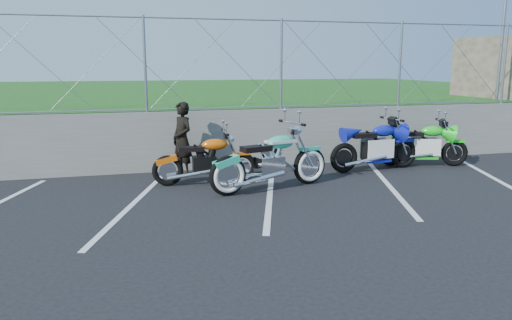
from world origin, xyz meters
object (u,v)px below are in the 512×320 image
object	(u,v)px
naked_orange	(207,162)
sportbike_green	(424,146)
sportbike_blue	(376,148)
person_standing	(182,139)
cruiser_turquoise	(272,163)

from	to	relation	value
naked_orange	sportbike_green	xyz separation A→B (m)	(5.10, 0.42, 0.02)
naked_orange	sportbike_blue	distance (m)	3.82
sportbike_green	person_standing	bearing A→B (deg)	-166.93
cruiser_turquoise	person_standing	distance (m)	2.16
sportbike_green	sportbike_blue	bearing A→B (deg)	-157.51
sportbike_blue	person_standing	distance (m)	4.22
cruiser_turquoise	sportbike_blue	world-z (taller)	cruiser_turquoise
cruiser_turquoise	sportbike_blue	xyz separation A→B (m)	(2.71, 1.05, -0.01)
naked_orange	cruiser_turquoise	bearing A→B (deg)	-31.52
person_standing	sportbike_green	bearing A→B (deg)	61.87
cruiser_turquoise	sportbike_green	size ratio (longest dim) A/B	1.24
naked_orange	sportbike_green	distance (m)	5.12
naked_orange	person_standing	world-z (taller)	person_standing
naked_orange	person_standing	xyz separation A→B (m)	(-0.36, 0.82, 0.34)
sportbike_blue	person_standing	world-z (taller)	person_standing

